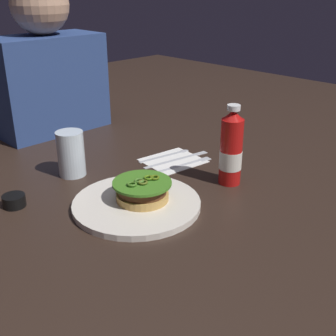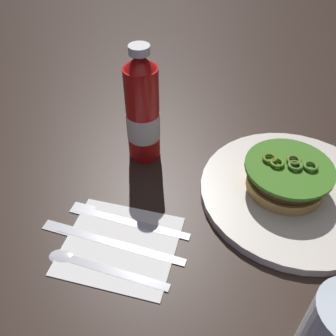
{
  "view_description": "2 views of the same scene",
  "coord_description": "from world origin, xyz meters",
  "px_view_note": "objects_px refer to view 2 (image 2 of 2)",
  "views": [
    {
      "loc": [
        -0.63,
        -0.75,
        0.49
      ],
      "look_at": [
        0.08,
        -0.04,
        0.05
      ],
      "focal_mm": 45.74,
      "sensor_mm": 36.0,
      "label": 1
    },
    {
      "loc": [
        0.08,
        0.37,
        0.45
      ],
      "look_at": [
        0.14,
        -0.06,
        0.05
      ],
      "focal_mm": 40.39,
      "sensor_mm": 36.0,
      "label": 2
    }
  ],
  "objects_px": {
    "napkin": "(120,245)",
    "spoon_utensil": "(90,263)",
    "dinner_plate": "(293,193)",
    "fork_utensil": "(118,218)",
    "ketchup_bottle": "(143,112)",
    "butter_knife": "(102,239)",
    "burger_sandwich": "(287,177)"
  },
  "relations": [
    {
      "from": "napkin",
      "to": "butter_knife",
      "type": "xyz_separation_m",
      "value": [
        0.03,
        -0.0,
        0.0
      ]
    },
    {
      "from": "dinner_plate",
      "to": "spoon_utensil",
      "type": "distance_m",
      "value": 0.34
    },
    {
      "from": "ketchup_bottle",
      "to": "spoon_utensil",
      "type": "xyz_separation_m",
      "value": [
        0.03,
        0.24,
        -0.09
      ]
    },
    {
      "from": "ketchup_bottle",
      "to": "spoon_utensil",
      "type": "relative_size",
      "value": 1.18
    },
    {
      "from": "dinner_plate",
      "to": "ketchup_bottle",
      "type": "distance_m",
      "value": 0.28
    },
    {
      "from": "fork_utensil",
      "to": "butter_knife",
      "type": "relative_size",
      "value": 0.87
    },
    {
      "from": "napkin",
      "to": "spoon_utensil",
      "type": "distance_m",
      "value": 0.05
    },
    {
      "from": "napkin",
      "to": "spoon_utensil",
      "type": "relative_size",
      "value": 0.91
    },
    {
      "from": "spoon_utensil",
      "to": "ketchup_bottle",
      "type": "bearing_deg",
      "value": -97.55
    },
    {
      "from": "fork_utensil",
      "to": "burger_sandwich",
      "type": "bearing_deg",
      "value": -160.34
    },
    {
      "from": "ketchup_bottle",
      "to": "burger_sandwich",
      "type": "bearing_deg",
      "value": 164.15
    },
    {
      "from": "burger_sandwich",
      "to": "butter_knife",
      "type": "bearing_deg",
      "value": 26.26
    },
    {
      "from": "butter_knife",
      "to": "fork_utensil",
      "type": "bearing_deg",
      "value": -108.03
    },
    {
      "from": "napkin",
      "to": "fork_utensil",
      "type": "relative_size",
      "value": 0.83
    },
    {
      "from": "ketchup_bottle",
      "to": "fork_utensil",
      "type": "relative_size",
      "value": 1.08
    },
    {
      "from": "napkin",
      "to": "dinner_plate",
      "type": "bearing_deg",
      "value": -152.48
    },
    {
      "from": "dinner_plate",
      "to": "ketchup_bottle",
      "type": "xyz_separation_m",
      "value": [
        0.26,
        -0.07,
        0.08
      ]
    },
    {
      "from": "dinner_plate",
      "to": "napkin",
      "type": "distance_m",
      "value": 0.29
    },
    {
      "from": "fork_utensil",
      "to": "ketchup_bottle",
      "type": "bearing_deg",
      "value": -94.59
    },
    {
      "from": "napkin",
      "to": "spoon_utensil",
      "type": "xyz_separation_m",
      "value": [
        0.03,
        0.04,
        0.0
      ]
    },
    {
      "from": "dinner_plate",
      "to": "fork_utensil",
      "type": "xyz_separation_m",
      "value": [
        0.27,
        0.09,
        -0.0
      ]
    },
    {
      "from": "burger_sandwich",
      "to": "spoon_utensil",
      "type": "xyz_separation_m",
      "value": [
        0.27,
        0.17,
        -0.03
      ]
    },
    {
      "from": "dinner_plate",
      "to": "butter_knife",
      "type": "distance_m",
      "value": 0.31
    },
    {
      "from": "dinner_plate",
      "to": "butter_knife",
      "type": "xyz_separation_m",
      "value": [
        0.28,
        0.13,
        -0.0
      ]
    },
    {
      "from": "butter_knife",
      "to": "spoon_utensil",
      "type": "height_order",
      "value": "same"
    },
    {
      "from": "fork_utensil",
      "to": "butter_knife",
      "type": "xyz_separation_m",
      "value": [
        0.01,
        0.04,
        0.0
      ]
    },
    {
      "from": "ketchup_bottle",
      "to": "spoon_utensil",
      "type": "bearing_deg",
      "value": 82.45
    },
    {
      "from": "dinner_plate",
      "to": "butter_knife",
      "type": "relative_size",
      "value": 1.35
    },
    {
      "from": "burger_sandwich",
      "to": "spoon_utensil",
      "type": "bearing_deg",
      "value": 32.54
    },
    {
      "from": "napkin",
      "to": "fork_utensil",
      "type": "height_order",
      "value": "fork_utensil"
    },
    {
      "from": "burger_sandwich",
      "to": "spoon_utensil",
      "type": "height_order",
      "value": "burger_sandwich"
    },
    {
      "from": "ketchup_bottle",
      "to": "napkin",
      "type": "distance_m",
      "value": 0.22
    }
  ]
}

